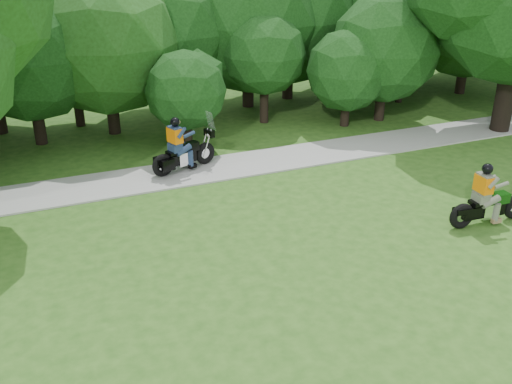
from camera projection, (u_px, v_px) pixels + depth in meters
ground at (392, 275)px, 13.65m from camera, size 100.00×100.00×0.00m
walkway at (261, 162)px, 20.36m from camera, size 60.00×2.20×0.06m
tree_line at (200, 29)px, 24.63m from camera, size 40.47×12.01×7.78m
chopper_motorcycle at (487, 202)px, 15.77m from camera, size 2.58×0.69×1.85m
touring_motorcycle at (180, 152)px, 19.19m from camera, size 2.46×1.33×1.93m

